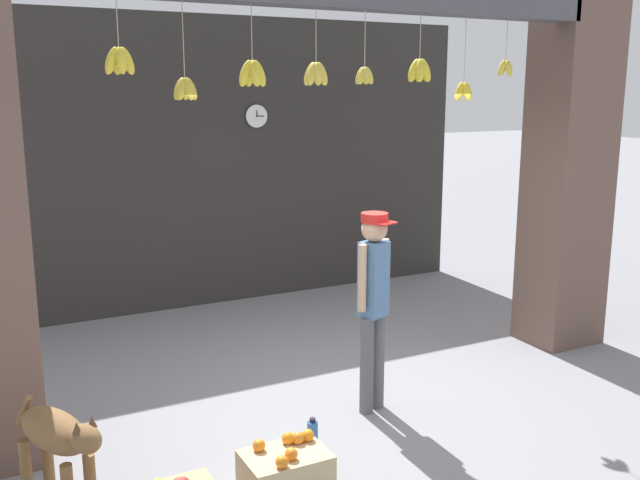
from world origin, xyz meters
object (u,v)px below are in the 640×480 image
Objects in this scene: fruit_crate_oranges at (286,469)px; wall_clock at (256,116)px; dog at (58,440)px; shopkeeper at (373,297)px; water_bottle at (313,438)px.

wall_clock is at bearing 69.52° from fruit_crate_oranges.
shopkeeper is at bearing 75.93° from dog.
fruit_crate_oranges is 4.86m from wall_clock.
dog is at bearing 166.11° from fruit_crate_oranges.
wall_clock is at bearing 119.31° from dog.
dog is at bearing -10.95° from shopkeeper.
shopkeeper is at bearing -97.28° from wall_clock.
water_bottle is at bearing -107.35° from wall_clock.
water_bottle is at bearing 64.93° from dog.
dog is 1.71m from water_bottle.
dog is 1.55× the size of fruit_crate_oranges.
dog is 5.04m from wall_clock.
water_bottle is (1.67, -0.04, -0.37)m from dog.
dog is 2.94× the size of water_bottle.
wall_clock reaches higher than water_bottle.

